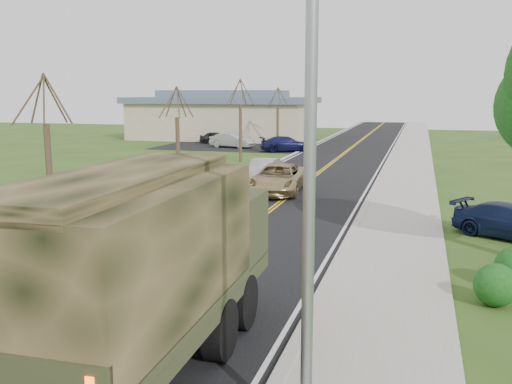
% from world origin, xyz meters
% --- Properties ---
extents(ground, '(160.00, 160.00, 0.00)m').
position_xyz_m(ground, '(0.00, 0.00, 0.00)').
color(ground, '#2B4617').
rests_on(ground, ground).
extents(road, '(8.00, 120.00, 0.01)m').
position_xyz_m(road, '(0.00, 40.00, 0.01)').
color(road, black).
rests_on(road, ground).
extents(curb_right, '(0.30, 120.00, 0.12)m').
position_xyz_m(curb_right, '(4.15, 40.00, 0.06)').
color(curb_right, '#9E998E').
rests_on(curb_right, ground).
extents(sidewalk_right, '(3.20, 120.00, 0.10)m').
position_xyz_m(sidewalk_right, '(5.90, 40.00, 0.05)').
color(sidewalk_right, '#9E998E').
rests_on(sidewalk_right, ground).
extents(curb_left, '(0.30, 120.00, 0.10)m').
position_xyz_m(curb_left, '(-4.15, 40.00, 0.05)').
color(curb_left, '#9E998E').
rests_on(curb_left, ground).
extents(street_light, '(1.65, 0.22, 8.00)m').
position_xyz_m(street_light, '(4.90, -0.50, 4.43)').
color(street_light, gray).
rests_on(street_light, ground).
extents(bare_tree_a, '(1.93, 2.26, 6.08)m').
position_xyz_m(bare_tree_a, '(-7.00, 10.00, 2.63)').
color(bare_tree_a, '#38281C').
rests_on(bare_tree_a, ground).
extents(bare_tree_b, '(1.83, 2.14, 5.73)m').
position_xyz_m(bare_tree_b, '(-7.00, 22.00, 2.48)').
color(bare_tree_b, '#38281C').
rests_on(bare_tree_b, ground).
extents(bare_tree_c, '(2.04, 2.39, 6.42)m').
position_xyz_m(bare_tree_c, '(-7.00, 34.00, 2.78)').
color(bare_tree_c, '#38281C').
rests_on(bare_tree_c, ground).
extents(bare_tree_d, '(1.88, 2.20, 5.91)m').
position_xyz_m(bare_tree_d, '(-7.00, 46.00, 2.55)').
color(bare_tree_d, '#38281C').
rests_on(bare_tree_d, ground).
extents(commercial_building, '(25.50, 21.50, 5.65)m').
position_xyz_m(commercial_building, '(-15.98, 55.97, 2.69)').
color(commercial_building, tan).
rests_on(commercial_building, ground).
extents(military_truck, '(2.95, 8.13, 4.03)m').
position_xyz_m(military_truck, '(1.60, 0.85, 2.31)').
color(military_truck, black).
rests_on(military_truck, ground).
extents(suv_champagne, '(2.93, 5.75, 1.55)m').
position_xyz_m(suv_champagne, '(-0.80, 21.10, 0.78)').
color(suv_champagne, tan).
rests_on(suv_champagne, ground).
extents(sedan_silver, '(1.66, 4.16, 1.34)m').
position_xyz_m(sedan_silver, '(-2.72, 25.14, 0.67)').
color(sedan_silver, '#AFAFB4').
rests_on(sedan_silver, ground).
extents(lot_car_dark, '(3.97, 2.80, 1.25)m').
position_xyz_m(lot_car_dark, '(-14.58, 49.31, 0.63)').
color(lot_car_dark, black).
rests_on(lot_car_dark, ground).
extents(lot_car_silver, '(4.67, 2.44, 1.47)m').
position_xyz_m(lot_car_silver, '(-11.36, 44.95, 0.73)').
color(lot_car_silver, '#AFAEB3').
rests_on(lot_car_silver, ground).
extents(lot_car_navy, '(5.25, 3.78, 1.41)m').
position_xyz_m(lot_car_navy, '(-5.29, 42.62, 0.71)').
color(lot_car_navy, '#0F113A').
rests_on(lot_car_navy, ground).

